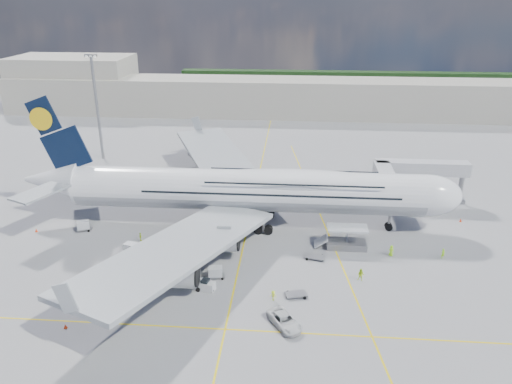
# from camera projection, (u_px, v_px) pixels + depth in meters

# --- Properties ---
(ground) EXTENTS (300.00, 300.00, 0.00)m
(ground) POSITION_uv_depth(u_px,v_px,m) (242.00, 252.00, 81.04)
(ground) COLOR gray
(ground) RESTS_ON ground
(taxi_line_main) EXTENTS (0.25, 220.00, 0.01)m
(taxi_line_main) POSITION_uv_depth(u_px,v_px,m) (242.00, 252.00, 81.03)
(taxi_line_main) COLOR yellow
(taxi_line_main) RESTS_ON ground
(taxi_line_cross) EXTENTS (120.00, 0.25, 0.01)m
(taxi_line_cross) POSITION_uv_depth(u_px,v_px,m) (225.00, 329.00, 62.58)
(taxi_line_cross) COLOR yellow
(taxi_line_cross) RESTS_ON ground
(taxi_line_diag) EXTENTS (14.16, 99.06, 0.01)m
(taxi_line_diag) POSITION_uv_depth(u_px,v_px,m) (326.00, 227.00, 89.21)
(taxi_line_diag) COLOR yellow
(taxi_line_diag) RESTS_ON ground
(airliner) EXTENTS (77.26, 79.15, 23.71)m
(airliner) POSITION_uv_depth(u_px,v_px,m) (249.00, 190.00, 87.64)
(airliner) COLOR white
(airliner) RESTS_ON ground
(jet_bridge) EXTENTS (18.80, 12.10, 8.50)m
(jet_bridge) POSITION_uv_depth(u_px,v_px,m) (408.00, 173.00, 95.53)
(jet_bridge) COLOR #B7B7BC
(jet_bridge) RESTS_ON ground
(cargo_loader) EXTENTS (8.53, 3.20, 3.67)m
(cargo_loader) POSITION_uv_depth(u_px,v_px,m) (345.00, 240.00, 81.98)
(cargo_loader) COLOR silver
(cargo_loader) RESTS_ON ground
(light_mast) EXTENTS (3.00, 0.70, 25.50)m
(light_mast) POSITION_uv_depth(u_px,v_px,m) (97.00, 106.00, 120.54)
(light_mast) COLOR gray
(light_mast) RESTS_ON ground
(terminal) EXTENTS (180.00, 16.00, 12.00)m
(terminal) POSITION_uv_depth(u_px,v_px,m) (272.00, 97.00, 166.40)
(terminal) COLOR #B2AD9E
(terminal) RESTS_ON ground
(hangar) EXTENTS (40.00, 22.00, 18.00)m
(hangar) POSITION_uv_depth(u_px,v_px,m) (74.00, 83.00, 175.11)
(hangar) COLOR #B2AD9E
(hangar) RESTS_ON ground
(tree_line) EXTENTS (160.00, 6.00, 8.00)m
(tree_line) POSITION_uv_depth(u_px,v_px,m) (374.00, 82.00, 205.69)
(tree_line) COLOR #193814
(tree_line) RESTS_ON ground
(dolly_row_a) EXTENTS (3.41, 2.49, 1.94)m
(dolly_row_a) POSITION_uv_depth(u_px,v_px,m) (158.00, 266.00, 74.76)
(dolly_row_a) COLOR gray
(dolly_row_a) RESTS_ON ground
(dolly_row_b) EXTENTS (3.17, 2.30, 1.80)m
(dolly_row_b) POSITION_uv_depth(u_px,v_px,m) (131.00, 248.00, 80.15)
(dolly_row_b) COLOR gray
(dolly_row_b) RESTS_ON ground
(dolly_row_c) EXTENTS (2.93, 1.84, 1.75)m
(dolly_row_c) POSITION_uv_depth(u_px,v_px,m) (215.00, 272.00, 73.43)
(dolly_row_c) COLOR gray
(dolly_row_c) RESTS_ON ground
(dolly_back) EXTENTS (3.18, 2.48, 1.79)m
(dolly_back) POSITION_uv_depth(u_px,v_px,m) (83.00, 225.00, 87.82)
(dolly_back) COLOR gray
(dolly_back) RESTS_ON ground
(dolly_nose_far) EXTENTS (3.27, 2.32, 0.43)m
(dolly_nose_far) POSITION_uv_depth(u_px,v_px,m) (296.00, 294.00, 69.16)
(dolly_nose_far) COLOR gray
(dolly_nose_far) RESTS_ON ground
(dolly_nose_near) EXTENTS (3.34, 2.22, 0.45)m
(dolly_nose_near) POSITION_uv_depth(u_px,v_px,m) (315.00, 257.00, 78.81)
(dolly_nose_near) COLOR gray
(dolly_nose_near) RESTS_ON ground
(baggage_tug) EXTENTS (2.99, 1.97, 1.71)m
(baggage_tug) POSITION_uv_depth(u_px,v_px,m) (205.00, 285.00, 70.48)
(baggage_tug) COLOR silver
(baggage_tug) RESTS_ON ground
(catering_truck_inner) EXTENTS (7.53, 3.73, 4.31)m
(catering_truck_inner) POSITION_uv_depth(u_px,v_px,m) (230.00, 189.00, 100.91)
(catering_truck_inner) COLOR gray
(catering_truck_inner) RESTS_ON ground
(catering_truck_outer) EXTENTS (7.64, 3.01, 4.55)m
(catering_truck_outer) POSITION_uv_depth(u_px,v_px,m) (202.00, 146.00, 128.05)
(catering_truck_outer) COLOR gray
(catering_truck_outer) RESTS_ON ground
(service_van) EXTENTS (5.25, 6.19, 1.58)m
(service_van) POSITION_uv_depth(u_px,v_px,m) (285.00, 321.00, 62.93)
(service_van) COLOR silver
(service_van) RESTS_ON ground
(crew_nose) EXTENTS (0.73, 0.66, 1.67)m
(crew_nose) POSITION_uv_depth(u_px,v_px,m) (443.00, 254.00, 78.76)
(crew_nose) COLOR #A7F81A
(crew_nose) RESTS_ON ground
(crew_loader) EXTENTS (1.12, 0.98, 1.93)m
(crew_loader) POSITION_uv_depth(u_px,v_px,m) (361.00, 275.00, 72.67)
(crew_loader) COLOR #B5E117
(crew_loader) RESTS_ON ground
(crew_wing) EXTENTS (0.52, 0.94, 1.51)m
(crew_wing) POSITION_uv_depth(u_px,v_px,m) (140.00, 237.00, 84.25)
(crew_wing) COLOR #C0E017
(crew_wing) RESTS_ON ground
(crew_van) EXTENTS (1.04, 1.06, 1.84)m
(crew_van) POSITION_uv_depth(u_px,v_px,m) (391.00, 251.00, 79.45)
(crew_van) COLOR #ACFF1A
(crew_van) RESTS_ON ground
(crew_tug) EXTENTS (1.11, 0.86, 1.51)m
(crew_tug) POSITION_uv_depth(u_px,v_px,m) (273.00, 296.00, 68.11)
(crew_tug) COLOR #D9FF1A
(crew_tug) RESTS_ON ground
(cone_nose) EXTENTS (0.47, 0.47, 0.60)m
(cone_nose) POSITION_uv_depth(u_px,v_px,m) (461.00, 220.00, 91.33)
(cone_nose) COLOR #FF3A0D
(cone_nose) RESTS_ON ground
(cone_wing_left_inner) EXTENTS (0.50, 0.50, 0.64)m
(cone_wing_left_inner) POSITION_uv_depth(u_px,v_px,m) (215.00, 185.00, 107.92)
(cone_wing_left_inner) COLOR #FF3A0D
(cone_wing_left_inner) RESTS_ON ground
(cone_wing_left_outer) EXTENTS (0.43, 0.43, 0.55)m
(cone_wing_left_outer) POSITION_uv_depth(u_px,v_px,m) (213.00, 186.00, 107.17)
(cone_wing_left_outer) COLOR #FF3A0D
(cone_wing_left_outer) RESTS_ON ground
(cone_wing_right_inner) EXTENTS (0.39, 0.39, 0.49)m
(cone_wing_right_inner) POSITION_uv_depth(u_px,v_px,m) (190.00, 238.00, 85.00)
(cone_wing_right_inner) COLOR #FF3A0D
(cone_wing_right_inner) RESTS_ON ground
(cone_wing_right_outer) EXTENTS (0.47, 0.47, 0.60)m
(cone_wing_right_outer) POSITION_uv_depth(u_px,v_px,m) (65.00, 326.00, 62.69)
(cone_wing_right_outer) COLOR #FF3A0D
(cone_wing_right_outer) RESTS_ON ground
(cone_tail) EXTENTS (0.50, 0.50, 0.63)m
(cone_tail) POSITION_uv_depth(u_px,v_px,m) (36.00, 230.00, 87.55)
(cone_tail) COLOR #FF3A0D
(cone_tail) RESTS_ON ground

